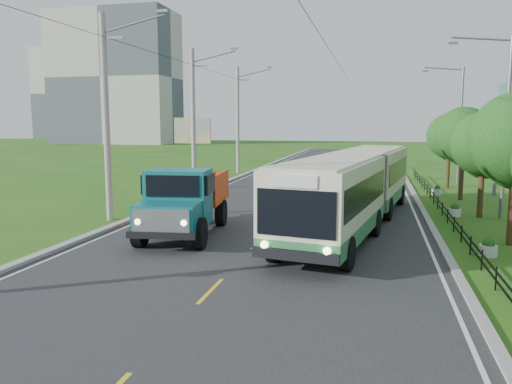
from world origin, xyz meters
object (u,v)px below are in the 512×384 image
(tree_fourth, at_px, (484,147))
(billboard_right, at_px, (509,114))
(bus, at_px, (354,184))
(billboard_left, at_px, (193,135))
(dump_truck, at_px, (185,197))
(planter_far, at_px, (436,191))
(planter_mid, at_px, (455,211))
(planter_near, at_px, (488,248))
(pole_near, at_px, (107,117))
(streetlight_mid, at_px, (503,121))
(streetlight_far, at_px, (458,122))
(tree_fifth, at_px, (464,138))
(pole_far, at_px, (238,120))
(tree_back, at_px, (450,139))
(pole_mid, at_px, (194,119))

(tree_fourth, relative_size, billboard_right, 0.74)
(bus, bearing_deg, billboard_left, 142.71)
(bus, bearing_deg, dump_truck, -144.96)
(planter_far, relative_size, dump_truck, 0.09)
(planter_mid, bearing_deg, planter_far, 90.00)
(planter_mid, distance_m, billboard_left, 20.99)
(tree_fourth, relative_size, planter_near, 8.06)
(pole_near, height_order, bus, pole_near)
(pole_near, bearing_deg, planter_near, -10.09)
(streetlight_mid, xyz_separation_m, planter_far, (-2.04, 8.00, -4.62))
(streetlight_far, bearing_deg, pole_near, -134.86)
(streetlight_mid, bearing_deg, tree_fifth, 97.29)
(pole_far, xyz_separation_m, tree_fifth, (18.12, -12.86, -1.24))
(planter_mid, bearing_deg, tree_back, 84.09)
(streetlight_mid, bearing_deg, planter_far, 104.32)
(pole_near, bearing_deg, dump_truck, -24.80)
(pole_near, distance_m, billboard_left, 15.10)
(planter_far, relative_size, bus, 0.04)
(streetlight_mid, bearing_deg, pole_near, -165.19)
(tree_back, bearing_deg, streetlight_mid, -86.30)
(pole_mid, relative_size, bus, 0.57)
(pole_mid, distance_m, planter_mid, 18.88)
(tree_fifth, distance_m, billboard_left, 19.74)
(tree_back, bearing_deg, tree_fourth, -90.00)
(billboard_left, height_order, billboard_right, billboard_right)
(bus, bearing_deg, pole_mid, 146.85)
(planter_near, bearing_deg, streetlight_far, 84.70)
(streetlight_far, relative_size, billboard_right, 1.24)
(tree_fourth, height_order, planter_far, tree_fourth)
(planter_near, distance_m, bus, 6.71)
(pole_near, distance_m, streetlight_mid, 19.56)
(billboard_right, bearing_deg, bus, -131.40)
(pole_mid, relative_size, planter_near, 14.93)
(streetlight_mid, distance_m, planter_far, 9.46)
(pole_near, xyz_separation_m, billboard_right, (20.56, 11.00, 0.25))
(pole_far, bearing_deg, billboard_right, -32.30)
(pole_near, distance_m, pole_mid, 12.00)
(streetlight_far, height_order, planter_near, streetlight_far)
(tree_fourth, distance_m, planter_mid, 3.53)
(pole_far, relative_size, billboard_left, 1.92)
(streetlight_far, xyz_separation_m, billboard_right, (1.66, -8.00, 0.44))
(pole_near, bearing_deg, tree_fourth, 15.84)
(tree_fifth, relative_size, billboard_left, 1.12)
(streetlight_far, height_order, planter_far, streetlight_far)
(planter_far, xyz_separation_m, dump_truck, (-12.01, -15.24, 1.37))
(bus, bearing_deg, pole_near, -165.21)
(dump_truck, bearing_deg, tree_back, 48.85)
(tree_back, bearing_deg, planter_mid, -95.91)
(pole_mid, xyz_separation_m, planter_near, (16.86, -15.00, -4.81))
(planter_far, bearing_deg, streetlight_far, 71.20)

